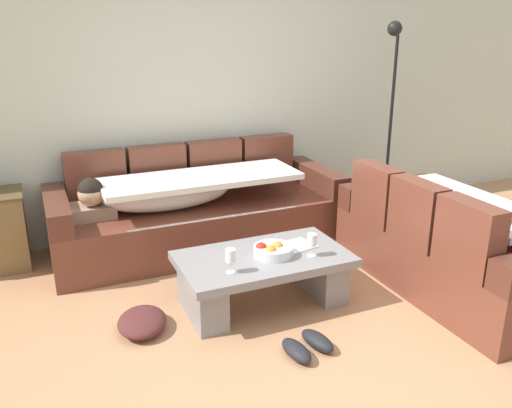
# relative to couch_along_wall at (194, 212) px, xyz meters

# --- Properties ---
(ground_plane) EXTENTS (14.00, 14.00, 0.00)m
(ground_plane) POSITION_rel_couch_along_wall_xyz_m (0.27, -1.63, -0.33)
(ground_plane) COLOR tan
(back_wall) EXTENTS (9.00, 0.10, 2.70)m
(back_wall) POSITION_rel_couch_along_wall_xyz_m (0.27, 0.52, 1.02)
(back_wall) COLOR beige
(back_wall) RESTS_ON ground_plane
(couch_along_wall) EXTENTS (2.56, 0.92, 0.88)m
(couch_along_wall) POSITION_rel_couch_along_wall_xyz_m (0.00, 0.00, 0.00)
(couch_along_wall) COLOR brown
(couch_along_wall) RESTS_ON ground_plane
(couch_near_window) EXTENTS (0.92, 1.83, 0.88)m
(couch_near_window) POSITION_rel_couch_along_wall_xyz_m (1.55, -1.53, 0.01)
(couch_near_window) COLOR brown
(couch_near_window) RESTS_ON ground_plane
(coffee_table) EXTENTS (1.20, 0.68, 0.38)m
(coffee_table) POSITION_rel_couch_along_wall_xyz_m (0.14, -1.20, -0.09)
(coffee_table) COLOR gray
(coffee_table) RESTS_ON ground_plane
(fruit_bowl) EXTENTS (0.28, 0.28, 0.10)m
(fruit_bowl) POSITION_rel_couch_along_wall_xyz_m (0.19, -1.23, 0.09)
(fruit_bowl) COLOR silver
(fruit_bowl) RESTS_ON coffee_table
(wine_glass_near_left) EXTENTS (0.07, 0.07, 0.17)m
(wine_glass_near_left) POSITION_rel_couch_along_wall_xyz_m (-0.17, -1.37, 0.17)
(wine_glass_near_left) COLOR silver
(wine_glass_near_left) RESTS_ON coffee_table
(wine_glass_near_right) EXTENTS (0.07, 0.07, 0.17)m
(wine_glass_near_right) POSITION_rel_couch_along_wall_xyz_m (0.44, -1.35, 0.17)
(wine_glass_near_right) COLOR silver
(wine_glass_near_right) RESTS_ON coffee_table
(open_magazine) EXTENTS (0.31, 0.26, 0.01)m
(open_magazine) POSITION_rel_couch_along_wall_xyz_m (0.40, -1.16, 0.06)
(open_magazine) COLOR white
(open_magazine) RESTS_ON coffee_table
(floor_lamp) EXTENTS (0.33, 0.31, 1.95)m
(floor_lamp) POSITION_rel_couch_along_wall_xyz_m (2.06, 0.00, 0.79)
(floor_lamp) COLOR black
(floor_lamp) RESTS_ON ground_plane
(pair_of_shoes) EXTENTS (0.33, 0.33, 0.09)m
(pair_of_shoes) POSITION_rel_couch_along_wall_xyz_m (0.13, -1.86, -0.28)
(pair_of_shoes) COLOR black
(pair_of_shoes) RESTS_ON ground_plane
(crumpled_garment) EXTENTS (0.42, 0.47, 0.12)m
(crumpled_garment) POSITION_rel_couch_along_wall_xyz_m (-0.74, -1.20, -0.27)
(crumpled_garment) COLOR #4C2323
(crumpled_garment) RESTS_ON ground_plane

